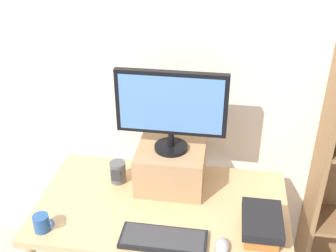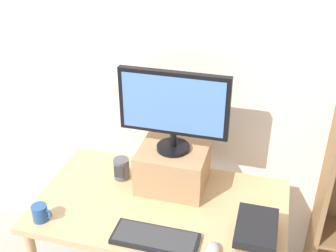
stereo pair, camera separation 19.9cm
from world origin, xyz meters
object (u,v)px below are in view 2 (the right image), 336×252
Objects in this scene: desk at (161,216)px; book_stack at (256,231)px; computer_monitor at (173,107)px; coffee_mug at (40,213)px; desk_speaker at (121,169)px; keyboard at (155,238)px; riser_box at (173,167)px; computer_mouse at (212,250)px.

book_stack is (0.49, -0.14, 0.14)m from desk.
computer_monitor reaches higher than coffee_mug.
desk is 10.53× the size of desk_speaker.
book_stack is 2.63× the size of coffee_mug.
computer_monitor reaches higher than keyboard.
coffee_mug is at bearing -140.84° from riser_box.
computer_mouse is 0.84m from coffee_mug.
riser_box reaches higher than coffee_mug.
coffee_mug is at bearing -172.40° from book_stack.
computer_mouse is 0.86× the size of desk_speaker.
computer_mouse is at bearing 0.30° from coffee_mug.
book_stack is (0.47, -0.31, -0.41)m from computer_monitor.
computer_monitor reaches higher than desk.
coffee_mug is 0.49m from desk_speaker.
book_stack reaches higher than coffee_mug.
book_stack reaches higher than keyboard.
desk_speaker reaches higher than desk.
desk_speaker reaches higher than computer_mouse.
book_stack is at bearing 7.60° from coffee_mug.
coffee_mug is at bearing -121.24° from desk_speaker.
coffee_mug is at bearing -140.93° from computer_monitor.
desk_speaker is (-0.58, 0.42, 0.04)m from computer_mouse.
desk_speaker is at bearing 144.30° from computer_mouse.
coffee_mug is (-0.57, -0.01, 0.03)m from keyboard.
computer_mouse reaches higher than desk.
book_stack is at bearing 15.46° from keyboard.
desk_speaker is (-0.29, -0.02, -0.05)m from riser_box.
book_stack is 1.02m from coffee_mug.
coffee_mug is (-0.52, -0.27, 0.13)m from desk.
keyboard is at bearing -86.17° from computer_monitor.
desk is 0.34m from desk_speaker.
computer_monitor is at bearing -90.00° from riser_box.
riser_box is 0.29m from desk_speaker.
riser_box is 0.70m from coffee_mug.
desk_speaker is (-0.27, 0.15, 0.15)m from desk.
desk is at bearing -29.62° from desk_speaker.
desk_speaker reaches higher than coffee_mug.
desk is 12.19× the size of computer_mouse.
desk_speaker is at bearing 127.72° from keyboard.
coffee_mug reaches higher than keyboard.
keyboard is (0.03, -0.43, -0.45)m from computer_monitor.
riser_box is at bearing 83.16° from desk.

